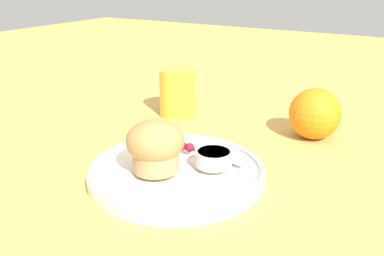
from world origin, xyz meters
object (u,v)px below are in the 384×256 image
object	(u,v)px
muffin	(155,145)
butter_knife	(197,146)
orange_fruit	(315,114)
juice_glass	(178,92)

from	to	relation	value
muffin	butter_knife	world-z (taller)	muffin
orange_fruit	muffin	bearing A→B (deg)	-115.72
butter_knife	orange_fruit	bearing A→B (deg)	68.12
muffin	juice_glass	bearing A→B (deg)	117.49
butter_knife	juice_glass	xyz separation A→B (m)	(-0.14, 0.16, 0.02)
orange_fruit	juice_glass	xyz separation A→B (m)	(-0.26, -0.02, 0.00)
butter_knife	orange_fruit	world-z (taller)	orange_fruit
muffin	butter_knife	bearing A→B (deg)	85.44
muffin	orange_fruit	distance (m)	0.30
muffin	butter_knife	distance (m)	0.10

